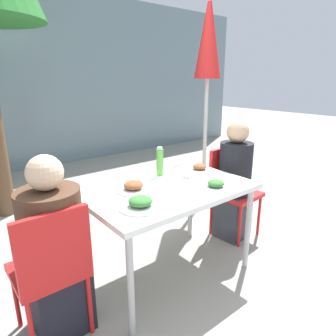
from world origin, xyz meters
TOP-DOWN VIEW (x-y plane):
  - ground_plane at (0.00, 0.00)m, footprint 24.00×24.00m
  - building_facade at (0.00, 3.91)m, footprint 10.00×0.20m
  - dining_table at (0.00, 0.00)m, footprint 1.26×0.81m
  - chair_left at (-0.93, -0.08)m, footprint 0.40×0.40m
  - person_left at (-0.88, -0.00)m, footprint 0.36×0.36m
  - chair_right at (0.92, 0.14)m, footprint 0.43×0.43m
  - person_right at (0.88, 0.06)m, footprint 0.31×0.31m
  - closed_umbrella at (1.29, 0.87)m, footprint 0.36×0.36m
  - plate_0 at (-0.25, 0.10)m, footprint 0.26×0.26m
  - plate_1 at (0.48, 0.14)m, footprint 0.22×0.22m
  - plate_2 at (0.26, -0.24)m, footprint 0.23×0.23m
  - plate_3 at (-0.37, -0.18)m, footprint 0.28×0.28m
  - bottle at (0.13, 0.27)m, footprint 0.06×0.06m
  - drinking_cup at (0.27, 0.08)m, footprint 0.07×0.07m
  - salad_bowl at (-0.07, 0.27)m, footprint 0.19×0.19m

SIDE VIEW (x-z plane):
  - ground_plane at x=0.00m, z-range 0.00..0.00m
  - chair_left at x=-0.93m, z-range 0.08..0.96m
  - chair_right at x=0.92m, z-range 0.08..0.96m
  - person_left at x=-0.88m, z-range -0.04..1.11m
  - person_right at x=0.88m, z-range -0.02..1.15m
  - dining_table at x=0.00m, z-range 0.31..1.07m
  - plate_1 at x=0.48m, z-range 0.75..0.81m
  - plate_2 at x=0.26m, z-range 0.74..0.81m
  - plate_0 at x=-0.25m, z-range 0.74..0.82m
  - plate_3 at x=-0.37m, z-range 0.74..0.82m
  - salad_bowl at x=-0.07m, z-range 0.75..0.81m
  - drinking_cup at x=0.27m, z-range 0.75..0.83m
  - bottle at x=0.13m, z-range 0.75..0.99m
  - building_facade at x=0.00m, z-range 0.00..3.00m
  - closed_umbrella at x=1.29m, z-range 0.60..3.08m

